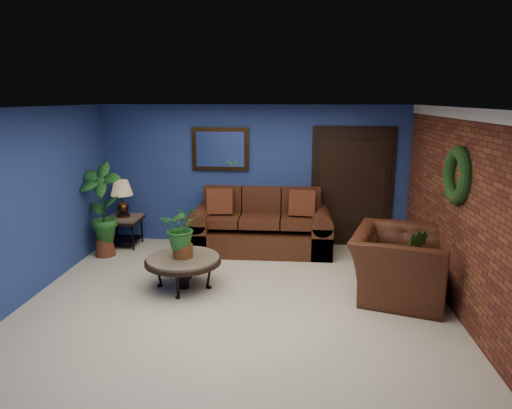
# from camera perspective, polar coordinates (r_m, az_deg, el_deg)

# --- Properties ---
(floor) EXTENTS (5.50, 5.50, 0.00)m
(floor) POSITION_cam_1_polar(r_m,az_deg,el_deg) (6.21, -2.33, -11.70)
(floor) COLOR beige
(floor) RESTS_ON ground
(wall_back) EXTENTS (5.50, 0.04, 2.50)m
(wall_back) POSITION_cam_1_polar(r_m,az_deg,el_deg) (8.23, -0.25, 3.67)
(wall_back) COLOR navy
(wall_back) RESTS_ON ground
(wall_left) EXTENTS (0.04, 5.00, 2.50)m
(wall_left) POSITION_cam_1_polar(r_m,az_deg,el_deg) (6.72, -26.41, 0.09)
(wall_left) COLOR navy
(wall_left) RESTS_ON ground
(wall_right_brick) EXTENTS (0.04, 5.00, 2.50)m
(wall_right_brick) POSITION_cam_1_polar(r_m,az_deg,el_deg) (6.10, 24.14, -0.90)
(wall_right_brick) COLOR brown
(wall_right_brick) RESTS_ON ground
(ceiling) EXTENTS (5.50, 5.00, 0.02)m
(ceiling) POSITION_cam_1_polar(r_m,az_deg,el_deg) (5.63, -2.57, 12.04)
(ceiling) COLOR white
(ceiling) RESTS_ON wall_back
(crown_molding) EXTENTS (0.03, 5.00, 0.14)m
(crown_molding) POSITION_cam_1_polar(r_m,az_deg,el_deg) (5.93, 24.94, 10.23)
(crown_molding) COLOR white
(crown_molding) RESTS_ON wall_right_brick
(wall_mirror) EXTENTS (1.02, 0.06, 0.77)m
(wall_mirror) POSITION_cam_1_polar(r_m,az_deg,el_deg) (8.20, -4.49, 6.91)
(wall_mirror) COLOR #3E2510
(wall_mirror) RESTS_ON wall_back
(closet_door) EXTENTS (1.44, 0.06, 2.18)m
(closet_door) POSITION_cam_1_polar(r_m,az_deg,el_deg) (8.27, 11.91, 2.02)
(closet_door) COLOR black
(closet_door) RESTS_ON wall_back
(wreath) EXTENTS (0.16, 0.72, 0.72)m
(wreath) POSITION_cam_1_polar(r_m,az_deg,el_deg) (6.04, 23.85, 3.37)
(wreath) COLOR black
(wreath) RESTS_ON wall_right_brick
(sofa) EXTENTS (2.42, 1.05, 1.09)m
(sofa) POSITION_cam_1_polar(r_m,az_deg,el_deg) (8.02, 0.64, -3.13)
(sofa) COLOR #4B2315
(sofa) RESTS_ON ground
(coffee_table) EXTENTS (1.06, 1.06, 0.46)m
(coffee_table) POSITION_cam_1_polar(r_m,az_deg,el_deg) (6.47, -9.09, -6.98)
(coffee_table) COLOR #544E49
(coffee_table) RESTS_ON ground
(end_table) EXTENTS (0.60, 0.60, 0.55)m
(end_table) POSITION_cam_1_polar(r_m,az_deg,el_deg) (8.50, -16.17, -2.31)
(end_table) COLOR #544E49
(end_table) RESTS_ON ground
(table_lamp) EXTENTS (0.38, 0.38, 0.63)m
(table_lamp) POSITION_cam_1_polar(r_m,az_deg,el_deg) (8.38, -16.41, 1.26)
(table_lamp) COLOR #3E2510
(table_lamp) RESTS_ON end_table
(side_chair) EXTENTS (0.45, 0.45, 0.94)m
(side_chair) POSITION_cam_1_polar(r_m,az_deg,el_deg) (7.98, 6.21, -2.00)
(side_chair) COLOR #5D311A
(side_chair) RESTS_ON ground
(armchair) EXTENTS (1.53, 1.65, 0.88)m
(armchair) POSITION_cam_1_polar(r_m,az_deg,el_deg) (6.45, 17.47, -7.11)
(armchair) COLOR #4B2315
(armchair) RESTS_ON ground
(coffee_plant) EXTENTS (0.58, 0.51, 0.73)m
(coffee_plant) POSITION_cam_1_polar(r_m,az_deg,el_deg) (6.33, -9.24, -3.06)
(coffee_plant) COLOR brown
(coffee_plant) RESTS_ON coffee_table
(floor_plant) EXTENTS (0.43, 0.35, 0.89)m
(floor_plant) POSITION_cam_1_polar(r_m,az_deg,el_deg) (6.66, 18.83, -6.33)
(floor_plant) COLOR brown
(floor_plant) RESTS_ON ground
(tall_plant) EXTENTS (0.76, 0.56, 1.58)m
(tall_plant) POSITION_cam_1_polar(r_m,az_deg,el_deg) (7.98, -18.72, -0.19)
(tall_plant) COLOR brown
(tall_plant) RESTS_ON ground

